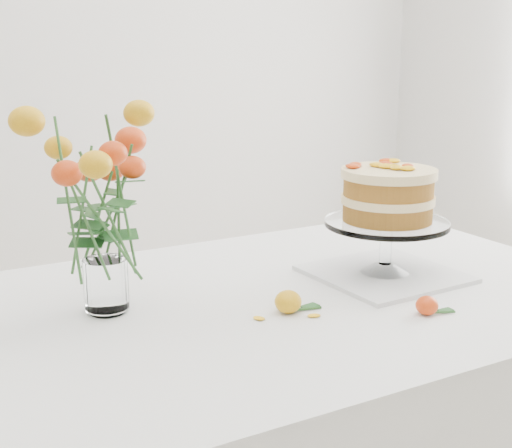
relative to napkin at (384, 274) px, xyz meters
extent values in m
cube|color=silver|center=(-0.26, 2.01, 0.59)|extent=(4.00, 0.04, 2.70)
cube|color=tan|center=(-0.26, 0.01, -0.03)|extent=(1.40, 0.90, 0.04)
cylinder|color=tan|center=(0.36, 0.38, -0.41)|extent=(0.06, 0.06, 0.71)
cube|color=white|center=(-0.26, 0.01, -0.01)|extent=(1.42, 0.92, 0.01)
cube|color=white|center=(-0.26, 0.47, -0.11)|extent=(1.42, 0.01, 0.20)
cube|color=white|center=(-0.26, -0.45, -0.11)|extent=(1.42, 0.01, 0.20)
cube|color=silver|center=(0.00, 0.00, 0.00)|extent=(0.32, 0.32, 0.01)
cylinder|color=white|center=(0.00, 0.00, 0.07)|extent=(0.03, 0.03, 0.09)
cylinder|color=white|center=(0.00, 0.00, 0.12)|extent=(0.28, 0.28, 0.01)
cylinder|color=#9C6723|center=(0.00, 0.00, 0.15)|extent=(0.21, 0.21, 0.04)
cylinder|color=beige|center=(0.00, 0.00, 0.18)|extent=(0.22, 0.22, 0.02)
cylinder|color=#9C6723|center=(0.00, 0.00, 0.20)|extent=(0.21, 0.21, 0.04)
cylinder|color=beige|center=(0.00, 0.00, 0.23)|extent=(0.23, 0.23, 0.02)
cylinder|color=white|center=(-0.62, 0.09, 0.00)|extent=(0.07, 0.07, 0.01)
cylinder|color=white|center=(-0.62, 0.09, 0.05)|extent=(0.09, 0.09, 0.10)
ellipsoid|color=gold|center=(-0.31, -0.09, 0.02)|extent=(0.05, 0.05, 0.05)
cylinder|color=#295923|center=(-0.28, -0.10, 0.00)|extent=(0.06, 0.02, 0.01)
ellipsoid|color=red|center=(-0.08, -0.23, 0.01)|extent=(0.04, 0.04, 0.04)
cylinder|color=#295923|center=(-0.05, -0.24, 0.00)|extent=(0.05, 0.03, 0.00)
ellipsoid|color=yellow|center=(-0.38, -0.09, 0.00)|extent=(0.03, 0.02, 0.00)
ellipsoid|color=yellow|center=(-0.28, -0.13, 0.00)|extent=(0.03, 0.02, 0.00)
camera|label=1|loc=(-1.02, -1.20, 0.51)|focal=50.00mm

